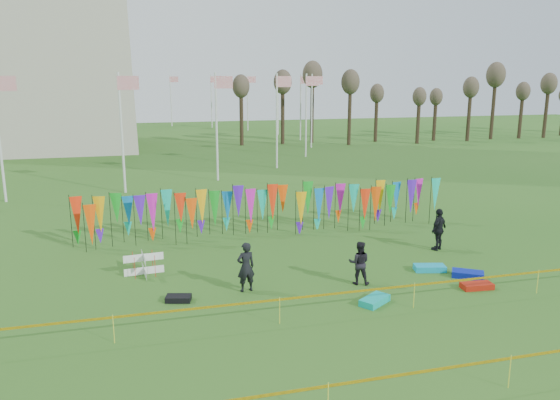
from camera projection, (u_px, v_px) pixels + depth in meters
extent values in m
plane|color=#255518|center=(321.00, 302.00, 19.04)|extent=(160.00, 160.00, 0.00)
cylinder|color=silver|center=(301.00, 108.00, 66.91)|extent=(0.16, 0.16, 8.00)
plane|color=#AF1223|center=(306.00, 80.00, 66.34)|extent=(1.40, 0.00, 1.40)
cylinder|color=silver|center=(278.00, 105.00, 73.50)|extent=(0.16, 0.16, 8.00)
plane|color=#AF1223|center=(282.00, 80.00, 72.92)|extent=(1.40, 0.00, 1.40)
cylinder|color=silver|center=(248.00, 103.00, 79.16)|extent=(0.16, 0.16, 8.00)
plane|color=#AF1223|center=(251.00, 80.00, 78.58)|extent=(1.40, 0.00, 1.40)
cylinder|color=silver|center=(211.00, 101.00, 83.50)|extent=(0.16, 0.16, 8.00)
plane|color=#AF1223|center=(215.00, 79.00, 82.92)|extent=(1.40, 0.00, 1.40)
cylinder|color=silver|center=(171.00, 101.00, 86.22)|extent=(0.16, 0.16, 8.00)
plane|color=#AF1223|center=(174.00, 79.00, 85.65)|extent=(1.40, 0.00, 1.40)
cylinder|color=silver|center=(127.00, 100.00, 87.15)|extent=(0.16, 0.16, 8.00)
plane|color=#AF1223|center=(129.00, 79.00, 86.58)|extent=(1.40, 0.00, 1.40)
cylinder|color=silver|center=(79.00, 101.00, 86.22)|extent=(0.16, 0.16, 8.00)
plane|color=#AF1223|center=(82.00, 79.00, 85.65)|extent=(1.40, 0.00, 1.40)
cylinder|color=silver|center=(29.00, 101.00, 83.50)|extent=(0.16, 0.16, 8.00)
plane|color=#AF1223|center=(31.00, 79.00, 82.92)|extent=(1.40, 0.00, 1.40)
plane|color=#AF1223|center=(4.00, 83.00, 32.89)|extent=(1.40, 0.00, 1.40)
cylinder|color=silver|center=(122.00, 134.00, 36.19)|extent=(0.16, 0.16, 8.00)
plane|color=#AF1223|center=(128.00, 83.00, 35.62)|extent=(1.40, 0.00, 1.40)
cylinder|color=silver|center=(217.00, 128.00, 40.53)|extent=(0.16, 0.16, 8.00)
plane|color=#AF1223|center=(224.00, 82.00, 39.96)|extent=(1.40, 0.00, 1.40)
cylinder|color=silver|center=(277.00, 121.00, 46.19)|extent=(0.16, 0.16, 8.00)
plane|color=#AF1223|center=(284.00, 82.00, 45.61)|extent=(1.40, 0.00, 1.40)
cylinder|color=silver|center=(306.00, 116.00, 52.78)|extent=(0.16, 0.16, 8.00)
plane|color=#AF1223|center=(312.00, 81.00, 52.20)|extent=(1.40, 0.00, 1.40)
cylinder|color=silver|center=(312.00, 111.00, 59.84)|extent=(0.16, 0.16, 8.00)
plane|color=#AF1223|center=(317.00, 80.00, 59.27)|extent=(1.40, 0.00, 1.40)
cylinder|color=black|center=(70.00, 224.00, 24.71)|extent=(0.03, 0.03, 2.38)
cone|color=#FF2F0E|center=(76.00, 217.00, 24.72)|extent=(0.64, 0.64, 1.60)
cylinder|color=black|center=(84.00, 223.00, 24.86)|extent=(0.03, 0.03, 2.38)
cone|color=#FF4C08|center=(90.00, 216.00, 24.86)|extent=(0.64, 0.64, 1.60)
cylinder|color=black|center=(97.00, 222.00, 25.01)|extent=(0.03, 0.03, 2.38)
cone|color=#F3AA0C|center=(103.00, 215.00, 25.01)|extent=(0.64, 0.64, 1.60)
cylinder|color=black|center=(110.00, 221.00, 25.15)|extent=(0.03, 0.03, 2.38)
cone|color=#12A221|center=(116.00, 214.00, 25.16)|extent=(0.64, 0.64, 1.60)
cylinder|color=black|center=(123.00, 220.00, 25.30)|extent=(0.03, 0.03, 2.38)
cone|color=#0B70C4|center=(129.00, 213.00, 25.30)|extent=(0.64, 0.64, 1.60)
cylinder|color=black|center=(136.00, 219.00, 25.45)|extent=(0.03, 0.03, 2.38)
cone|color=#5116C8|center=(142.00, 213.00, 25.45)|extent=(0.64, 0.64, 1.60)
cylinder|color=black|center=(149.00, 219.00, 25.59)|extent=(0.03, 0.03, 2.38)
cone|color=#D818B6|center=(155.00, 212.00, 25.60)|extent=(0.64, 0.64, 1.60)
cylinder|color=black|center=(162.00, 218.00, 25.74)|extent=(0.03, 0.03, 2.38)
cone|color=#0CBB9D|center=(167.00, 211.00, 25.74)|extent=(0.64, 0.64, 1.60)
cylinder|color=black|center=(174.00, 217.00, 25.89)|extent=(0.03, 0.03, 2.38)
cone|color=#FF2F0E|center=(180.00, 210.00, 25.89)|extent=(0.64, 0.64, 1.60)
cylinder|color=black|center=(186.00, 216.00, 26.03)|extent=(0.03, 0.03, 2.38)
cone|color=#FF4C08|center=(192.00, 209.00, 26.04)|extent=(0.64, 0.64, 1.60)
cylinder|color=black|center=(199.00, 215.00, 26.18)|extent=(0.03, 0.03, 2.38)
cone|color=#F3AA0C|center=(204.00, 209.00, 26.18)|extent=(0.64, 0.64, 1.60)
cylinder|color=black|center=(211.00, 215.00, 26.33)|extent=(0.03, 0.03, 2.38)
cone|color=#12A221|center=(216.00, 208.00, 26.33)|extent=(0.64, 0.64, 1.60)
cylinder|color=black|center=(223.00, 214.00, 26.47)|extent=(0.03, 0.03, 2.38)
cone|color=#0B70C4|center=(228.00, 207.00, 26.48)|extent=(0.64, 0.64, 1.60)
cylinder|color=black|center=(234.00, 213.00, 26.62)|extent=(0.03, 0.03, 2.38)
cone|color=#5116C8|center=(240.00, 207.00, 26.62)|extent=(0.64, 0.64, 1.60)
cylinder|color=black|center=(246.00, 212.00, 26.77)|extent=(0.03, 0.03, 2.38)
cone|color=#D818B6|center=(252.00, 206.00, 26.77)|extent=(0.64, 0.64, 1.60)
cylinder|color=black|center=(258.00, 212.00, 26.91)|extent=(0.03, 0.03, 2.38)
cone|color=#0CBB9D|center=(263.00, 205.00, 26.92)|extent=(0.64, 0.64, 1.60)
cylinder|color=black|center=(269.00, 211.00, 27.06)|extent=(0.03, 0.03, 2.38)
cone|color=#FF2F0E|center=(274.00, 204.00, 27.06)|extent=(0.64, 0.64, 1.60)
cylinder|color=black|center=(280.00, 210.00, 27.21)|extent=(0.03, 0.03, 2.38)
cone|color=#FF4C08|center=(286.00, 204.00, 27.21)|extent=(0.64, 0.64, 1.60)
cylinder|color=black|center=(291.00, 209.00, 27.35)|extent=(0.03, 0.03, 2.38)
cone|color=#F3AA0C|center=(297.00, 203.00, 27.36)|extent=(0.64, 0.64, 1.60)
cylinder|color=black|center=(302.00, 209.00, 27.50)|extent=(0.03, 0.03, 2.38)
cone|color=#12A221|center=(308.00, 202.00, 27.50)|extent=(0.64, 0.64, 1.60)
cylinder|color=black|center=(313.00, 208.00, 27.65)|extent=(0.03, 0.03, 2.38)
cone|color=#0B70C4|center=(319.00, 202.00, 27.65)|extent=(0.64, 0.64, 1.60)
cylinder|color=black|center=(324.00, 207.00, 27.79)|extent=(0.03, 0.03, 2.38)
cone|color=#5116C8|center=(330.00, 201.00, 27.79)|extent=(0.64, 0.64, 1.60)
cylinder|color=black|center=(335.00, 207.00, 27.94)|extent=(0.03, 0.03, 2.38)
cone|color=#D818B6|center=(340.00, 200.00, 27.94)|extent=(0.64, 0.64, 1.60)
cylinder|color=black|center=(346.00, 206.00, 28.09)|extent=(0.03, 0.03, 2.38)
cone|color=#0CBB9D|center=(351.00, 200.00, 28.09)|extent=(0.64, 0.64, 1.60)
cylinder|color=black|center=(356.00, 205.00, 28.23)|extent=(0.03, 0.03, 2.38)
cone|color=#FF2F0E|center=(361.00, 199.00, 28.23)|extent=(0.64, 0.64, 1.60)
cylinder|color=black|center=(366.00, 205.00, 28.38)|extent=(0.03, 0.03, 2.38)
cone|color=#FF4C08|center=(372.00, 199.00, 28.38)|extent=(0.64, 0.64, 1.60)
cylinder|color=black|center=(377.00, 204.00, 28.53)|extent=(0.03, 0.03, 2.38)
cone|color=#F3AA0C|center=(382.00, 198.00, 28.53)|extent=(0.64, 0.64, 1.60)
cylinder|color=black|center=(387.00, 203.00, 28.67)|extent=(0.03, 0.03, 2.38)
cone|color=#12A221|center=(392.00, 197.00, 28.67)|extent=(0.64, 0.64, 1.60)
cylinder|color=black|center=(397.00, 203.00, 28.82)|extent=(0.03, 0.03, 2.38)
cone|color=#0B70C4|center=(402.00, 197.00, 28.82)|extent=(0.64, 0.64, 1.60)
cylinder|color=black|center=(407.00, 202.00, 28.97)|extent=(0.03, 0.03, 2.38)
cone|color=#5116C8|center=(412.00, 196.00, 28.97)|extent=(0.64, 0.64, 1.60)
cylinder|color=black|center=(417.00, 201.00, 29.11)|extent=(0.03, 0.03, 2.38)
cone|color=#D818B6|center=(422.00, 195.00, 29.11)|extent=(0.64, 0.64, 1.60)
cylinder|color=black|center=(426.00, 201.00, 29.26)|extent=(0.03, 0.03, 2.38)
cone|color=#0CBB9D|center=(431.00, 195.00, 29.26)|extent=(0.64, 0.64, 1.60)
cube|color=#FFC705|center=(334.00, 294.00, 17.67)|extent=(26.00, 0.01, 0.08)
cylinder|color=yellow|center=(109.00, 330.00, 15.99)|extent=(0.02, 0.02, 0.90)
cylinder|color=yellow|center=(274.00, 311.00, 17.25)|extent=(0.02, 0.02, 0.90)
cylinder|color=yellow|center=(417.00, 295.00, 18.51)|extent=(0.02, 0.02, 0.90)
cylinder|color=yellow|center=(541.00, 281.00, 19.78)|extent=(0.02, 0.02, 0.90)
cube|color=#FFC705|center=(409.00, 374.00, 12.92)|extent=(26.00, 0.01, 0.08)
cylinder|color=yellow|center=(329.00, 400.00, 12.49)|extent=(0.02, 0.02, 0.90)
cylinder|color=yellow|center=(516.00, 371.00, 13.76)|extent=(0.02, 0.02, 0.90)
cylinder|color=#372B1B|center=(243.00, 118.00, 61.30)|extent=(0.44, 0.44, 6.40)
ellipsoid|color=#4A3F31|center=(243.00, 87.00, 60.56)|extent=(1.92, 1.92, 2.56)
cylinder|color=#372B1B|center=(277.00, 117.00, 62.31)|extent=(0.44, 0.44, 6.40)
ellipsoid|color=#4A3F31|center=(277.00, 87.00, 61.57)|extent=(1.92, 1.92, 2.56)
cylinder|color=#372B1B|center=(311.00, 116.00, 63.32)|extent=(0.44, 0.44, 6.40)
ellipsoid|color=#4A3F31|center=(311.00, 87.00, 62.58)|extent=(1.92, 1.92, 2.56)
cylinder|color=#372B1B|center=(343.00, 116.00, 64.33)|extent=(0.44, 0.44, 6.40)
ellipsoid|color=#4A3F31|center=(344.00, 87.00, 63.59)|extent=(1.92, 1.92, 2.56)
cylinder|color=#372B1B|center=(374.00, 115.00, 65.34)|extent=(0.44, 0.44, 6.40)
ellipsoid|color=#4A3F31|center=(375.00, 87.00, 64.60)|extent=(1.92, 1.92, 2.56)
cylinder|color=#372B1B|center=(404.00, 115.00, 66.35)|extent=(0.44, 0.44, 6.40)
ellipsoid|color=#4A3F31|center=(406.00, 86.00, 65.61)|extent=(1.92, 1.92, 2.56)
cylinder|color=#372B1B|center=(434.00, 114.00, 67.36)|extent=(0.44, 0.44, 6.40)
ellipsoid|color=#4A3F31|center=(435.00, 86.00, 66.62)|extent=(1.92, 1.92, 2.56)
cylinder|color=#372B1B|center=(462.00, 113.00, 68.37)|extent=(0.44, 0.44, 6.40)
ellipsoid|color=#4A3F31|center=(464.00, 86.00, 67.63)|extent=(1.92, 1.92, 2.56)
cylinder|color=#372B1B|center=(490.00, 113.00, 69.38)|extent=(0.44, 0.44, 6.40)
ellipsoid|color=#4A3F31|center=(492.00, 86.00, 68.64)|extent=(1.92, 1.92, 2.56)
cylinder|color=#372B1B|center=(517.00, 112.00, 70.39)|extent=(0.44, 0.44, 6.40)
ellipsoid|color=#4A3F31|center=(519.00, 86.00, 69.65)|extent=(1.92, 1.92, 2.56)
cylinder|color=#372B1B|center=(543.00, 112.00, 71.40)|extent=(0.44, 0.44, 6.40)
ellipsoid|color=#4A3F31|center=(546.00, 86.00, 70.66)|extent=(1.92, 1.92, 2.56)
cylinder|color=red|center=(134.00, 268.00, 21.14)|extent=(0.02, 0.02, 0.88)
cylinder|color=red|center=(154.00, 267.00, 21.33)|extent=(0.02, 0.02, 0.88)
cylinder|color=red|center=(134.00, 262.00, 21.86)|extent=(0.02, 0.02, 0.88)
cylinder|color=red|center=(153.00, 260.00, 22.06)|extent=(0.02, 0.02, 0.88)
imported|color=black|center=(246.00, 267.00, 19.84)|extent=(0.75, 0.61, 1.86)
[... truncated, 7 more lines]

